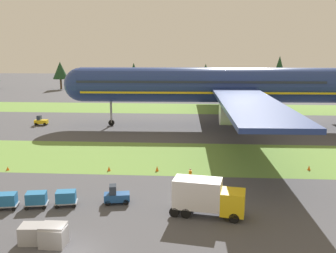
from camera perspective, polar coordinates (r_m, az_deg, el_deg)
ground_plane at (r=32.81m, az=-13.70°, el=-17.54°), size 400.00×400.00×0.00m
grass_strip_near at (r=57.32m, az=-5.64°, el=-4.40°), size 320.00×16.74×0.01m
grass_strip_far at (r=101.46m, az=-1.47°, el=2.72°), size 320.00×16.74×0.01m
airliner at (r=77.71m, az=8.47°, el=6.07°), size 64.49×79.27×23.39m
baggage_tug at (r=40.72m, az=-7.63°, el=-10.07°), size 2.80×1.76×1.97m
cargo_dolly_lead at (r=41.09m, az=-14.77°, el=-10.00°), size 2.44×1.88×1.55m
cargo_dolly_second at (r=41.60m, az=-18.79°, el=-9.98°), size 2.44×1.88×1.55m
cargo_dolly_third at (r=42.31m, az=-22.69°, el=-9.90°), size 2.44×1.88×1.55m
catering_truck at (r=37.40m, az=5.74°, el=-10.16°), size 7.24×3.44×3.58m
pushback_tractor at (r=83.61m, az=-18.19°, el=0.76°), size 2.63×1.37×1.97m
ground_crew_marshaller at (r=46.19m, az=3.30°, el=-7.13°), size 0.37×0.47×1.74m
uld_container_1 at (r=34.00m, az=-16.44°, el=-14.98°), size 2.01×1.61×1.71m
uld_container_2 at (r=34.84m, az=-19.25°, el=-14.65°), size 2.11×1.74×1.52m
uld_container_3 at (r=33.84m, az=-16.47°, el=-15.26°), size 2.08×1.70×1.55m
taxiway_marker_0 at (r=54.94m, az=-22.50°, el=-5.71°), size 0.44×0.44×0.49m
taxiway_marker_1 at (r=50.44m, az=-1.62°, el=-6.20°), size 0.44×0.44×0.68m
taxiway_marker_2 at (r=54.06m, az=20.02°, el=-5.73°), size 0.44×0.44×0.62m
taxiway_marker_3 at (r=51.08m, az=-8.67°, el=-6.14°), size 0.44×0.44×0.62m
distant_tree_line at (r=142.49m, az=-1.33°, el=8.12°), size 188.52×8.43×12.53m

